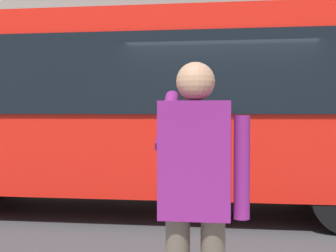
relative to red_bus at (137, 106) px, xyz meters
The scene contains 3 objects.
ground_plane 2.19m from the red_bus, 165.96° to the left, with size 60.00×60.00×0.00m, color #38383A.
red_bus is the anchor object (origin of this frame).
pedestrian_photographer 4.96m from the red_bus, 105.78° to the left, with size 0.53×0.52×1.70m.
Camera 1 is at (-0.20, 7.07, 1.56)m, focal length 50.57 mm.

